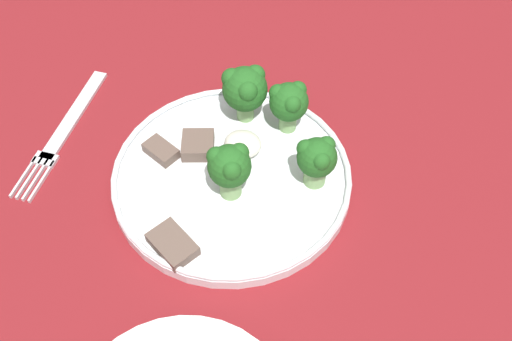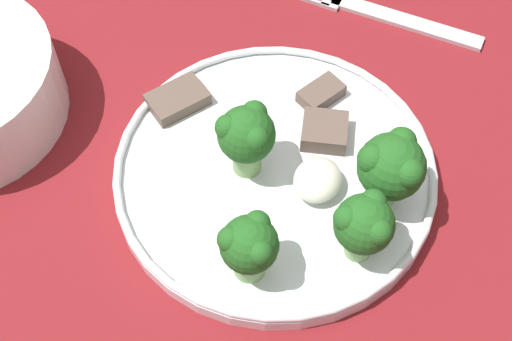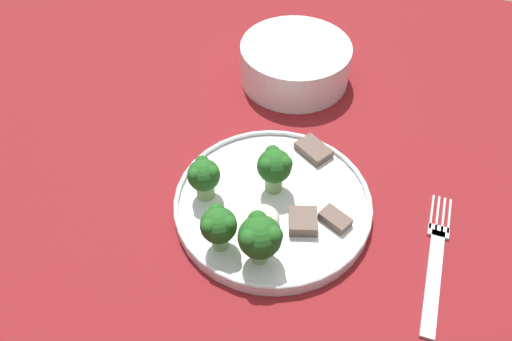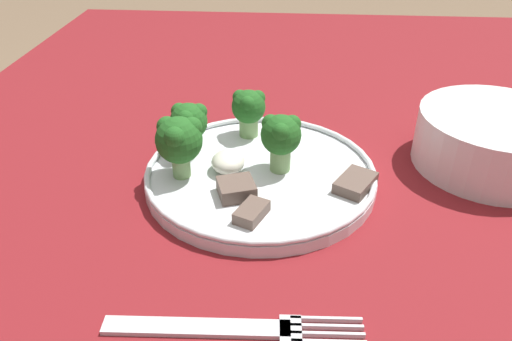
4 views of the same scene
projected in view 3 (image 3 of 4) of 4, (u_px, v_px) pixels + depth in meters
name	position (u px, v px, depth m)	size (l,w,h in m)	color
table	(257.00, 189.00, 0.73)	(1.21, 1.03, 0.71)	maroon
dinner_plate	(273.00, 203.00, 0.59)	(0.23, 0.23, 0.02)	white
fork	(435.00, 262.00, 0.55)	(0.03, 0.19, 0.00)	silver
cream_bowl	(295.00, 64.00, 0.74)	(0.16, 0.16, 0.06)	white
broccoli_floret_near_rim_left	(274.00, 167.00, 0.58)	(0.04, 0.04, 0.06)	#7FA866
broccoli_floret_center_left	(260.00, 237.00, 0.51)	(0.05, 0.05, 0.06)	#7FA866
broccoli_floret_back_left	(219.00, 226.00, 0.52)	(0.04, 0.04, 0.06)	#7FA866
broccoli_floret_front_left	(204.00, 176.00, 0.57)	(0.04, 0.04, 0.05)	#7FA866
meat_slice_front_slice	(303.00, 221.00, 0.56)	(0.04, 0.04, 0.01)	brown
meat_slice_middle_slice	(335.00, 219.00, 0.57)	(0.04, 0.03, 0.01)	brown
meat_slice_rear_slice	(314.00, 150.00, 0.64)	(0.05, 0.05, 0.01)	brown
sauce_dollop	(263.00, 217.00, 0.56)	(0.04, 0.03, 0.02)	silver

